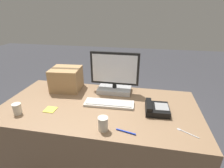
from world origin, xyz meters
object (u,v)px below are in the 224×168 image
Objects in this scene: monitor at (115,77)px; sticky_note_pad at (50,110)px; pen_marker at (126,132)px; desk_phone at (156,109)px; paper_cup_right at (103,124)px; cardboard_box at (66,79)px; keyboard at (109,103)px; spoon at (184,132)px; paper_cup_left at (17,109)px.

monitor reaches higher than sticky_note_pad.
monitor reaches higher than pen_marker.
paper_cup_right is at bearing -143.15° from desk_phone.
keyboard is at bearing -25.43° from cardboard_box.
pen_marker is (0.20, -0.64, -0.16)m from monitor.
desk_phone is at bearing 39.45° from paper_cup_right.
cardboard_box reaches higher than paper_cup_right.
keyboard is 3.22× the size of spoon.
desk_phone reaches higher than pen_marker.
monitor is 0.66m from paper_cup_right.
paper_cup_right is at bearing -47.91° from cardboard_box.
cardboard_box is 2.19× the size of pen_marker.
sticky_note_pad is (0.24, 0.11, -0.05)m from paper_cup_left.
desk_phone is at bearing -19.22° from spoon.
monitor reaches higher than spoon.
spoon is (1.35, 0.01, -0.05)m from paper_cup_left.
spoon is 0.43m from pen_marker.
monitor is 3.46× the size of spoon.
spoon is 1.11m from sticky_note_pad.
paper_cup_left is at bearing -142.01° from monitor.
keyboard is 0.41m from pen_marker.
desk_phone is 1.45× the size of pen_marker.
monitor is 0.70m from sticky_note_pad.
paper_cup_right reaches higher than desk_phone.
monitor is at bearing 87.79° from keyboard.
desk_phone reaches higher than sticky_note_pad.
monitor is 5.13× the size of sticky_note_pad.
sticky_note_pad is (-0.92, -0.14, -0.03)m from desk_phone.
cardboard_box reaches higher than sticky_note_pad.
keyboard is 0.53m from sticky_note_pad.
desk_phone is 1.99× the size of paper_cup_right.
desk_phone is 0.66× the size of cardboard_box.
monitor is at bearing 3.14° from cardboard_box.
paper_cup_right is at bearing 40.14° from spoon.
cardboard_box is (-0.95, 0.29, 0.09)m from desk_phone.
cardboard_box is at bearing 160.31° from desk_phone.
paper_cup_left reaches higher than sticky_note_pad.
monitor is at bearing 92.68° from paper_cup_right.
monitor is at bearing -59.30° from pen_marker.
desk_phone is (0.42, -0.04, 0.02)m from keyboard.
pen_marker is at bearing -72.81° from monitor.
cardboard_box is (0.21, 0.54, 0.07)m from paper_cup_left.
desk_phone is 0.39m from pen_marker.
monitor is 0.55m from desk_phone.
pen_marker is at bearing -14.33° from sticky_note_pad.
paper_cup_right is 0.55m from sticky_note_pad.
paper_cup_right is at bearing 14.38° from pen_marker.
keyboard is 0.68m from spoon.
spoon is at bearing -53.43° from desk_phone.
paper_cup_left is at bearing 9.18° from pen_marker.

